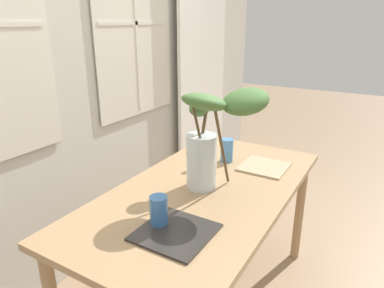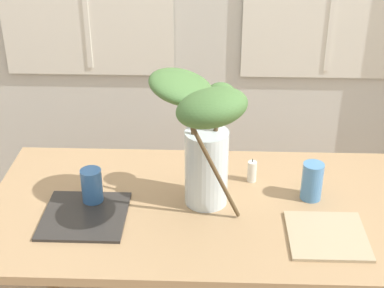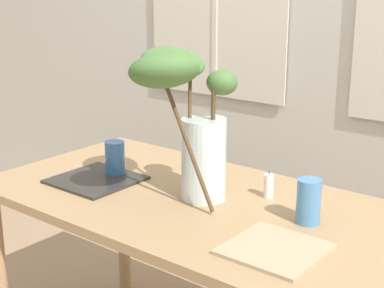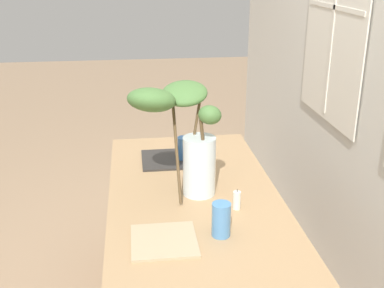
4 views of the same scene
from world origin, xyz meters
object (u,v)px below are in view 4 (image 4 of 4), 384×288
(drinking_glass_blue_right, at_px, (221,220))
(pillar_candle, at_px, (237,200))
(plate_square_left, at_px, (168,159))
(drinking_glass_blue_left, at_px, (185,149))
(dining_table, at_px, (194,209))
(plate_square_right, at_px, (164,241))
(vase_with_branches, at_px, (184,134))

(drinking_glass_blue_right, bearing_deg, pillar_candle, 152.33)
(drinking_glass_blue_right, xyz_separation_m, plate_square_left, (-0.78, -0.14, -0.06))
(drinking_glass_blue_left, height_order, pillar_candle, drinking_glass_blue_left)
(plate_square_left, bearing_deg, dining_table, 12.27)
(dining_table, relative_size, drinking_glass_blue_left, 11.47)
(plate_square_left, xyz_separation_m, pillar_candle, (0.57, 0.25, 0.04))
(plate_square_right, bearing_deg, pillar_candle, 124.04)
(plate_square_left, bearing_deg, vase_with_branches, 6.41)
(vase_with_branches, relative_size, pillar_candle, 5.80)
(vase_with_branches, distance_m, plate_square_left, 0.49)
(vase_with_branches, distance_m, pillar_candle, 0.37)
(plate_square_right, xyz_separation_m, pillar_candle, (-0.22, 0.33, 0.04))
(drinking_glass_blue_right, height_order, pillar_candle, drinking_glass_blue_right)
(vase_with_branches, relative_size, plate_square_right, 2.16)
(vase_with_branches, bearing_deg, plate_square_left, -173.59)
(drinking_glass_blue_left, relative_size, plate_square_left, 0.47)
(vase_with_branches, height_order, pillar_candle, vase_with_branches)
(drinking_glass_blue_right, relative_size, plate_square_right, 0.55)
(vase_with_branches, distance_m, plate_square_right, 0.51)
(plate_square_left, xyz_separation_m, plate_square_right, (0.80, -0.08, 0.00))
(pillar_candle, bearing_deg, vase_with_branches, -130.59)
(plate_square_right, distance_m, pillar_candle, 0.40)
(dining_table, bearing_deg, pillar_candle, 43.06)
(vase_with_branches, bearing_deg, pillar_candle, 49.41)
(drinking_glass_blue_left, xyz_separation_m, drinking_glass_blue_right, (0.76, 0.05, 0.00))
(drinking_glass_blue_right, bearing_deg, vase_with_branches, -165.20)
(dining_table, distance_m, vase_with_branches, 0.38)
(drinking_glass_blue_left, bearing_deg, pillar_candle, 15.86)
(drinking_glass_blue_left, height_order, plate_square_right, drinking_glass_blue_left)
(pillar_candle, bearing_deg, drinking_glass_blue_right, -27.67)
(vase_with_branches, height_order, drinking_glass_blue_right, vase_with_branches)
(dining_table, height_order, plate_square_left, plate_square_left)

